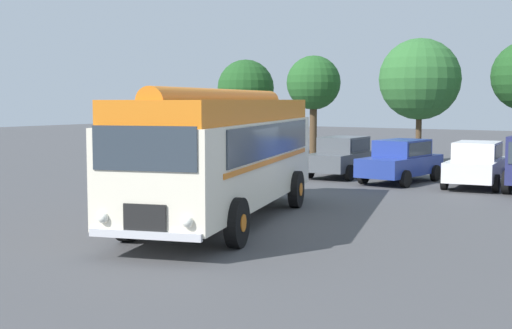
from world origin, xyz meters
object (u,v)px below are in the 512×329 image
Objects in this scene: car_mid_left at (401,161)px; car_mid_right at (476,164)px; car_near_left at (343,156)px; vintage_bus at (224,150)px.

car_mid_left and car_mid_right have the same top height.
car_mid_right is (2.86, 0.22, 0.00)m from car_mid_left.
car_mid_left is at bearing -13.76° from car_near_left.
car_near_left is 0.99× the size of car_mid_left.
vintage_bus is at bearing -92.31° from car_mid_left.
car_near_left is (-2.42, 11.66, -1.05)m from vintage_bus.
car_mid_left is 2.87m from car_mid_right.
car_mid_right is at bearing -4.83° from car_near_left.
car_mid_left is at bearing -175.67° from car_mid_right.
vintage_bus is 11.71m from car_mid_right.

